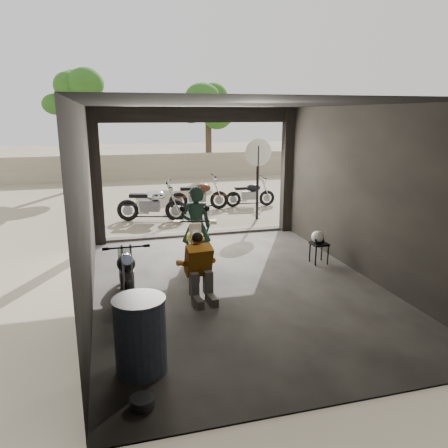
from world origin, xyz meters
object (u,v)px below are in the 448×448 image
main_bike (195,243)px  sign_post (258,166)px  outside_bike_a (151,201)px  helmet (318,237)px  rider (196,227)px  stool (319,246)px  oil_drum (141,336)px  outside_bike_b (199,193)px  outside_bike_c (250,192)px  left_bike (126,269)px  mechanic (201,270)px

main_bike → sign_post: (2.66, 3.87, 1.00)m
outside_bike_a → helmet: 5.50m
helmet → main_bike: bearing=-178.8°
rider → sign_post: sign_post is taller
rider → helmet: 2.51m
stool → oil_drum: (-3.89, -3.02, 0.09)m
rider → outside_bike_b: bearing=-94.5°
helmet → oil_drum: oil_drum is taller
outside_bike_c → rider: 6.14m
outside_bike_a → oil_drum: outside_bike_a is taller
oil_drum → stool: bearing=37.8°
left_bike → oil_drum: left_bike is taller
outside_bike_a → mechanic: (0.18, -5.88, -0.04)m
rider → sign_post: bearing=-117.8°
outside_bike_a → sign_post: sign_post is taller
outside_bike_a → oil_drum: 7.77m
helmet → sign_post: size_ratio=0.12×
outside_bike_b → sign_post: size_ratio=0.71×
main_bike → stool: 2.59m
oil_drum → sign_post: (3.98, 7.12, 1.11)m
stool → sign_post: sign_post is taller
mechanic → sign_post: 6.10m
outside_bike_a → oil_drum: size_ratio=1.86×
left_bike → stool: bearing=10.6°
mechanic → sign_post: sign_post is taller
outside_bike_b → outside_bike_c: (1.79, 0.10, -0.07)m
outside_bike_b → oil_drum: (-2.59, -8.83, -0.09)m
rider → oil_drum: size_ratio=1.75×
main_bike → sign_post: size_ratio=0.75×
left_bike → rider: 2.01m
outside_bike_b → rider: bearing=170.5°
helmet → oil_drum: size_ratio=0.29×
mechanic → main_bike: bearing=77.1°
outside_bike_c → oil_drum: outside_bike_c is taller
outside_bike_a → mechanic: bearing=-162.6°
helmet → outside_bike_a: bearing=127.9°
rider → mechanic: bearing=88.8°
rider → stool: bearing=175.7°
main_bike → rider: 0.40m
stool → mechanic: bearing=-156.7°
main_bike → stool: (2.57, -0.23, -0.21)m
mechanic → oil_drum: 2.15m
main_bike → oil_drum: (-1.32, -3.25, -0.12)m
outside_bike_b → sign_post: 2.43m
outside_bike_b → outside_bike_c: outside_bike_b is taller
outside_bike_c → outside_bike_a: bearing=112.9°
main_bike → stool: main_bike is taller
outside_bike_b → stool: bearing=-164.3°
rider → helmet: bearing=176.0°
outside_bike_c → stool: outside_bike_c is taller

